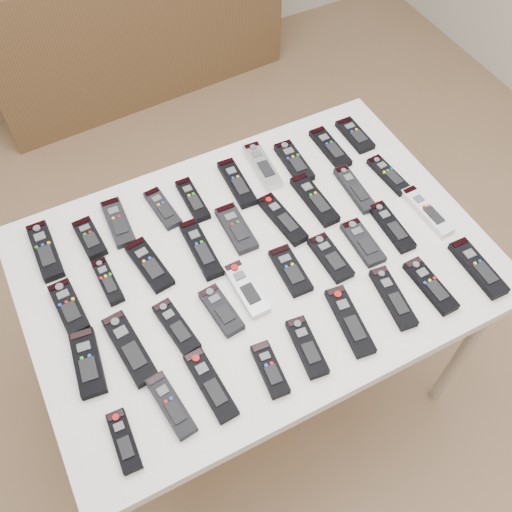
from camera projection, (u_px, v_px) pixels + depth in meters
name	position (u px, v px, depth m)	size (l,w,h in m)	color
ground	(260.00, 358.00, 2.24)	(4.00, 4.00, 0.00)	olive
table	(256.00, 272.00, 1.61)	(1.25, 0.88, 0.78)	white
sideboard	(133.00, 23.00, 2.89)	(1.54, 0.38, 0.77)	#513920
remote_0	(45.00, 251.00, 1.57)	(0.06, 0.20, 0.02)	black
remote_1	(90.00, 238.00, 1.60)	(0.05, 0.14, 0.02)	black
remote_2	(118.00, 222.00, 1.63)	(0.06, 0.17, 0.02)	black
remote_3	(163.00, 208.00, 1.66)	(0.05, 0.16, 0.02)	black
remote_4	(193.00, 200.00, 1.68)	(0.05, 0.16, 0.02)	black
remote_5	(237.00, 183.00, 1.71)	(0.05, 0.19, 0.02)	black
remote_6	(262.00, 166.00, 1.76)	(0.05, 0.19, 0.02)	#B7B7BC
remote_7	(294.00, 162.00, 1.77)	(0.06, 0.17, 0.02)	black
remote_8	(330.00, 148.00, 1.80)	(0.05, 0.18, 0.02)	black
remote_9	(355.00, 135.00, 1.84)	(0.06, 0.15, 0.02)	black
remote_10	(69.00, 307.00, 1.47)	(0.06, 0.16, 0.02)	black
remote_11	(108.00, 281.00, 1.51)	(0.04, 0.15, 0.02)	black
remote_12	(149.00, 265.00, 1.55)	(0.06, 0.18, 0.02)	black
remote_13	(201.00, 249.00, 1.57)	(0.05, 0.20, 0.02)	black
remote_14	(236.00, 228.00, 1.62)	(0.06, 0.17, 0.02)	black
remote_15	(282.00, 219.00, 1.63)	(0.05, 0.19, 0.02)	black
remote_16	(314.00, 200.00, 1.68)	(0.05, 0.20, 0.02)	black
remote_17	(355.00, 189.00, 1.70)	(0.05, 0.18, 0.02)	black
remote_18	(389.00, 175.00, 1.74)	(0.05, 0.16, 0.02)	black
remote_19	(88.00, 363.00, 1.38)	(0.06, 0.17, 0.02)	black
remote_20	(130.00, 348.00, 1.40)	(0.06, 0.21, 0.02)	black
remote_21	(176.00, 327.00, 1.44)	(0.05, 0.16, 0.02)	black
remote_22	(221.00, 310.00, 1.46)	(0.05, 0.15, 0.02)	black
remote_23	(246.00, 289.00, 1.50)	(0.05, 0.18, 0.02)	#B7B7BC
remote_24	(290.00, 270.00, 1.54)	(0.06, 0.16, 0.02)	black
remote_25	(330.00, 258.00, 1.56)	(0.06, 0.16, 0.02)	black
remote_26	(363.00, 242.00, 1.59)	(0.06, 0.16, 0.02)	black
remote_27	(391.00, 227.00, 1.62)	(0.05, 0.18, 0.02)	black
remote_28	(427.00, 211.00, 1.65)	(0.05, 0.19, 0.02)	silver
remote_29	(124.00, 441.00, 1.27)	(0.04, 0.14, 0.02)	black
remote_30	(171.00, 405.00, 1.32)	(0.05, 0.17, 0.02)	black
remote_31	(211.00, 385.00, 1.35)	(0.05, 0.19, 0.02)	black
remote_32	(270.00, 369.00, 1.37)	(0.05, 0.14, 0.02)	black
remote_33	(307.00, 347.00, 1.40)	(0.05, 0.16, 0.02)	black
remote_34	(350.00, 321.00, 1.45)	(0.05, 0.20, 0.02)	black
remote_35	(393.00, 298.00, 1.48)	(0.05, 0.18, 0.02)	black
remote_36	(430.00, 286.00, 1.51)	(0.05, 0.18, 0.02)	black
remote_37	(478.00, 268.00, 1.54)	(0.05, 0.19, 0.02)	black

